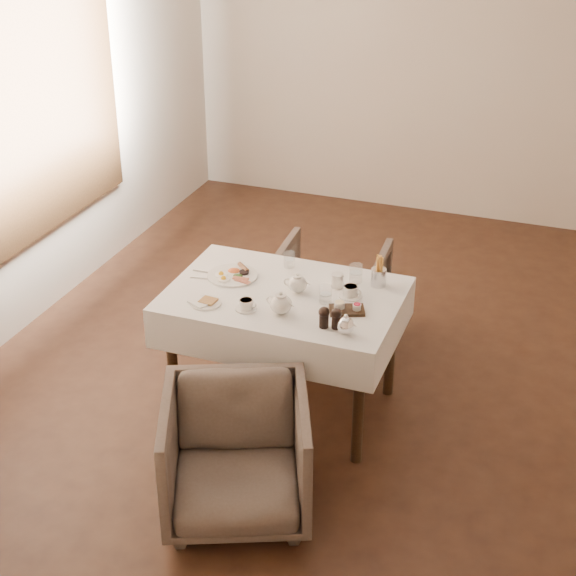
% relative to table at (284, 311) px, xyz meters
% --- Properties ---
extents(room, '(5.00, 5.00, 5.00)m').
position_rel_table_xyz_m(room, '(-1.95, 0.72, 0.96)').
color(room, black).
rests_on(room, ground).
extents(table, '(1.28, 0.88, 0.75)m').
position_rel_table_xyz_m(table, '(0.00, 0.00, 0.00)').
color(table, black).
rests_on(table, ground).
extents(armchair_near, '(0.92, 0.93, 0.65)m').
position_rel_table_xyz_m(armchair_near, '(0.09, -0.90, -0.31)').
color(armchair_near, '#50433B').
rests_on(armchair_near, ground).
extents(armchair_far, '(0.73, 0.75, 0.64)m').
position_rel_table_xyz_m(armchair_far, '(0.00, 0.85, -0.32)').
color(armchair_far, '#50433B').
rests_on(armchair_far, ground).
extents(breakfast_plate, '(0.29, 0.29, 0.04)m').
position_rel_table_xyz_m(breakfast_plate, '(-0.34, 0.09, 0.13)').
color(breakfast_plate, white).
rests_on(breakfast_plate, table).
extents(side_plate, '(0.18, 0.17, 0.02)m').
position_rel_table_xyz_m(side_plate, '(-0.36, -0.26, 0.12)').
color(side_plate, white).
rests_on(side_plate, table).
extents(teapot_centre, '(0.16, 0.13, 0.12)m').
position_rel_table_xyz_m(teapot_centre, '(0.06, 0.04, 0.17)').
color(teapot_centre, white).
rests_on(teapot_centre, table).
extents(teapot_front, '(0.18, 0.15, 0.13)m').
position_rel_table_xyz_m(teapot_front, '(0.06, -0.22, 0.18)').
color(teapot_front, white).
rests_on(teapot_front, table).
extents(creamer, '(0.08, 0.08, 0.08)m').
position_rel_table_xyz_m(creamer, '(0.25, 0.17, 0.16)').
color(creamer, white).
rests_on(creamer, table).
extents(teacup_near, '(0.12, 0.12, 0.06)m').
position_rel_table_xyz_m(teacup_near, '(-0.13, -0.24, 0.14)').
color(teacup_near, white).
rests_on(teacup_near, table).
extents(teacup_far, '(0.13, 0.13, 0.06)m').
position_rel_table_xyz_m(teacup_far, '(0.36, 0.09, 0.15)').
color(teacup_far, white).
rests_on(teacup_far, table).
extents(glass_left, '(0.07, 0.07, 0.09)m').
position_rel_table_xyz_m(glass_left, '(-0.09, 0.32, 0.16)').
color(glass_left, silver).
rests_on(glass_left, table).
extents(glass_mid, '(0.08, 0.08, 0.10)m').
position_rel_table_xyz_m(glass_mid, '(0.25, -0.02, 0.17)').
color(glass_mid, silver).
rests_on(glass_mid, table).
extents(glass_right, '(0.09, 0.09, 0.10)m').
position_rel_table_xyz_m(glass_right, '(0.33, 0.27, 0.17)').
color(glass_right, silver).
rests_on(glass_right, table).
extents(condiment_board, '(0.22, 0.18, 0.05)m').
position_rel_table_xyz_m(condiment_board, '(0.38, -0.08, 0.13)').
color(condiment_board, black).
rests_on(condiment_board, table).
extents(pepper_mill_left, '(0.07, 0.07, 0.12)m').
position_rel_table_xyz_m(pepper_mill_left, '(0.32, -0.28, 0.18)').
color(pepper_mill_left, black).
rests_on(pepper_mill_left, table).
extents(pepper_mill_right, '(0.07, 0.07, 0.11)m').
position_rel_table_xyz_m(pepper_mill_right, '(0.38, -0.26, 0.17)').
color(pepper_mill_right, black).
rests_on(pepper_mill_right, table).
extents(silver_pot, '(0.12, 0.11, 0.11)m').
position_rel_table_xyz_m(silver_pot, '(0.44, -0.30, 0.17)').
color(silver_pot, white).
rests_on(silver_pot, table).
extents(fries_cup, '(0.09, 0.09, 0.18)m').
position_rel_table_xyz_m(fries_cup, '(0.46, 0.27, 0.20)').
color(fries_cup, silver).
rests_on(fries_cup, table).
extents(cutlery_fork, '(0.18, 0.02, 0.00)m').
position_rel_table_xyz_m(cutlery_fork, '(-0.50, 0.08, 0.12)').
color(cutlery_fork, silver).
rests_on(cutlery_fork, table).
extents(cutlery_knife, '(0.19, 0.05, 0.00)m').
position_rel_table_xyz_m(cutlery_knife, '(-0.47, 0.00, 0.12)').
color(cutlery_knife, silver).
rests_on(cutlery_knife, table).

